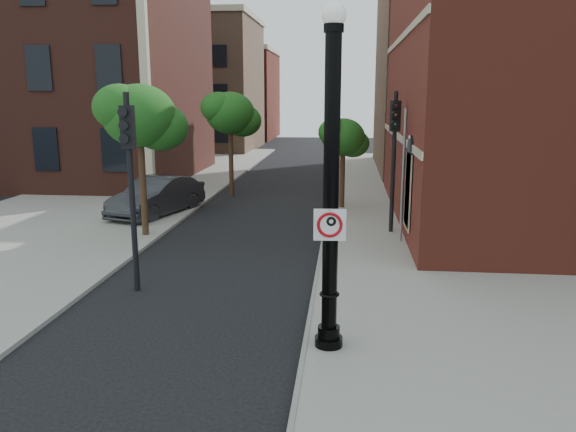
# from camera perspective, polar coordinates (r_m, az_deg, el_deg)

# --- Properties ---
(ground) EXTENTS (120.00, 120.00, 0.00)m
(ground) POSITION_cam_1_polar(r_m,az_deg,el_deg) (11.81, -8.81, -14.17)
(ground) COLOR black
(ground) RESTS_ON ground
(sidewalk_right) EXTENTS (8.00, 60.00, 0.12)m
(sidewalk_right) POSITION_cam_1_polar(r_m,az_deg,el_deg) (21.10, 14.43, -2.32)
(sidewalk_right) COLOR gray
(sidewalk_right) RESTS_ON ground
(sidewalk_left) EXTENTS (10.00, 50.00, 0.12)m
(sidewalk_left) POSITION_cam_1_polar(r_m,az_deg,el_deg) (31.02, -16.56, 2.15)
(sidewalk_left) COLOR gray
(sidewalk_left) RESTS_ON ground
(curb_edge) EXTENTS (0.10, 60.00, 0.14)m
(curb_edge) POSITION_cam_1_polar(r_m,az_deg,el_deg) (20.87, 3.64, -2.08)
(curb_edge) COLOR gray
(curb_edge) RESTS_ON ground
(victorian_building) EXTENTS (18.60, 14.60, 17.95)m
(victorian_building) POSITION_cam_1_polar(r_m,az_deg,el_deg) (39.18, -23.81, 16.40)
(victorian_building) COLOR #55271F
(victorian_building) RESTS_ON ground
(bg_building_tan_a) EXTENTS (12.00, 12.00, 12.00)m
(bg_building_tan_a) POSITION_cam_1_polar(r_m,az_deg,el_deg) (56.21, -9.58, 12.87)
(bg_building_tan_a) COLOR #835F47
(bg_building_tan_a) RESTS_ON ground
(bg_building_red) EXTENTS (12.00, 12.00, 10.00)m
(bg_building_red) POSITION_cam_1_polar(r_m,az_deg,el_deg) (69.80, -6.44, 11.99)
(bg_building_red) COLOR maroon
(bg_building_red) RESTS_ON ground
(bg_building_tan_b) EXTENTS (22.00, 14.00, 14.00)m
(bg_building_tan_b) POSITION_cam_1_polar(r_m,az_deg,el_deg) (42.35, 24.82, 13.56)
(bg_building_tan_b) COLOR #835F47
(bg_building_tan_b) RESTS_ON ground
(lamppost) EXTENTS (0.58, 0.58, 6.88)m
(lamppost) POSITION_cam_1_polar(r_m,az_deg,el_deg) (11.05, 4.38, 1.52)
(lamppost) COLOR black
(lamppost) RESTS_ON ground
(no_parking_sign) EXTENTS (0.64, 0.09, 0.64)m
(no_parking_sign) POSITION_cam_1_polar(r_m,az_deg,el_deg) (10.97, 4.28, -0.87)
(no_parking_sign) COLOR white
(no_parking_sign) RESTS_ON ground
(parked_car) EXTENTS (3.19, 5.45, 1.70)m
(parked_car) POSITION_cam_1_polar(r_m,az_deg,el_deg) (25.26, -13.15, 1.94)
(parked_car) COLOR #292A2E
(parked_car) RESTS_ON ground
(traffic_signal_left) EXTENTS (0.37, 0.45, 5.29)m
(traffic_signal_left) POSITION_cam_1_polar(r_m,az_deg,el_deg) (15.18, -15.81, 5.50)
(traffic_signal_left) COLOR black
(traffic_signal_left) RESTS_ON ground
(traffic_signal_right) EXTENTS (0.39, 0.46, 5.35)m
(traffic_signal_right) POSITION_cam_1_polar(r_m,az_deg,el_deg) (21.19, 10.75, 7.64)
(traffic_signal_right) COLOR black
(traffic_signal_right) RESTS_ON ground
(utility_pole) EXTENTS (0.10, 0.10, 4.77)m
(utility_pole) POSITION_cam_1_polar(r_m,az_deg,el_deg) (19.96, 11.59, 3.81)
(utility_pole) COLOR #999999
(utility_pole) RESTS_ON ground
(street_tree_a) EXTENTS (3.11, 2.81, 5.61)m
(street_tree_a) POSITION_cam_1_polar(r_m,az_deg,el_deg) (21.01, -14.73, 9.67)
(street_tree_a) COLOR #362515
(street_tree_a) RESTS_ON ground
(street_tree_b) EXTENTS (2.98, 2.69, 5.37)m
(street_tree_b) POSITION_cam_1_polar(r_m,az_deg,el_deg) (29.29, -5.82, 10.25)
(street_tree_b) COLOR #362515
(street_tree_b) RESTS_ON ground
(street_tree_c) EXTENTS (2.32, 2.10, 4.19)m
(street_tree_c) POSITION_cam_1_polar(r_m,az_deg,el_deg) (25.73, 5.68, 7.88)
(street_tree_c) COLOR #362515
(street_tree_c) RESTS_ON ground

